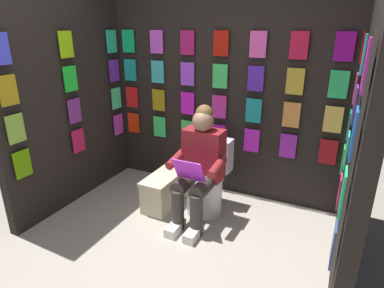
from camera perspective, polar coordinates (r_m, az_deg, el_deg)
name	(u,v)px	position (r m, az deg, el deg)	size (l,w,h in m)	color
ground_plane	(136,283)	(2.80, -9.95, -23.03)	(30.00, 30.00, 0.00)	#B2A899
display_wall_back	(222,91)	(3.71, 5.36, 9.37)	(2.84, 0.14, 2.42)	black
display_wall_left	(363,130)	(2.59, 28.05, 2.23)	(0.14, 1.76, 2.42)	black
display_wall_right	(67,95)	(3.73, -21.28, 8.15)	(0.14, 1.76, 2.42)	black
toilet	(207,181)	(3.50, 2.76, -6.62)	(0.41, 0.56, 0.77)	white
person_reading	(199,166)	(3.19, 1.20, -3.89)	(0.53, 0.68, 1.19)	maroon
comic_longbox_near	(167,187)	(3.68, -4.38, -7.68)	(0.30, 0.73, 0.37)	beige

